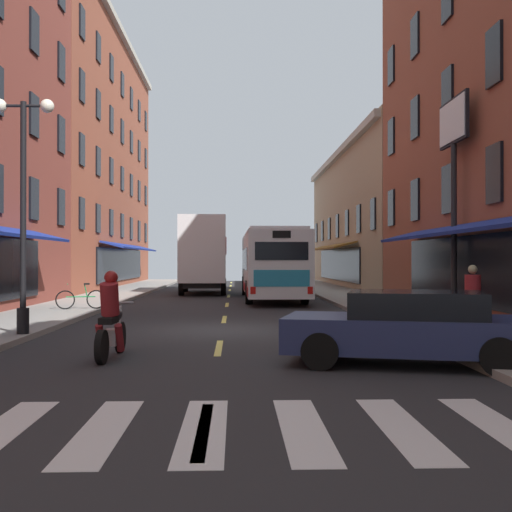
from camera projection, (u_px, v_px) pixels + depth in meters
ground_plane at (222, 332)px, 17.03m from camera, size 34.80×80.00×0.10m
lane_centre_dashes at (222, 331)px, 16.78m from camera, size 0.14×73.90×0.01m
crosswalk_near at (203, 429)px, 7.03m from camera, size 7.10×2.80×0.01m
sidewalk_right at (441, 326)px, 17.22m from camera, size 3.00×80.00×0.14m
billboard_sign at (454, 155)px, 19.60m from camera, size 0.40×2.37×6.69m
transit_bus at (272, 264)px, 30.25m from camera, size 2.72×11.63×3.20m
box_truck at (203, 256)px, 35.07m from camera, size 2.61×7.03×4.15m
sedan_near at (207, 277)px, 45.22m from camera, size 1.93×4.42×1.36m
sedan_mid at (409, 327)px, 11.31m from camera, size 4.58×2.84×1.31m
motorcycle_rider at (111, 321)px, 12.08m from camera, size 0.62×2.07×1.66m
bicycle_near at (81, 299)px, 22.44m from camera, size 1.67×0.58×0.91m
pedestrian_mid at (473, 299)px, 14.78m from camera, size 0.36×0.36×1.61m
street_lamp_twin at (23, 204)px, 14.92m from camera, size 1.42×0.32×5.49m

